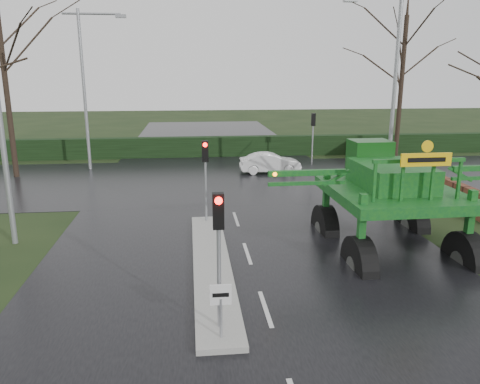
{
  "coord_description": "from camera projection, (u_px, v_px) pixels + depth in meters",
  "views": [
    {
      "loc": [
        -1.91,
        -11.27,
        6.17
      ],
      "look_at": [
        -0.15,
        5.0,
        2.0
      ],
      "focal_mm": 35.0,
      "sensor_mm": 36.0,
      "label": 1
    }
  ],
  "objects": [
    {
      "name": "traffic_signal_near",
      "position": [
        219.0,
        232.0,
        10.83
      ],
      "size": [
        0.26,
        0.33,
        3.52
      ],
      "color": "gray",
      "rests_on": "ground"
    },
    {
      "name": "tree_right_far",
      "position": [
        403.0,
        68.0,
        32.56
      ],
      "size": [
        7.0,
        7.0,
        12.05
      ],
      "color": "black",
      "rests_on": "ground"
    },
    {
      "name": "keep_left_sign",
      "position": [
        221.0,
        302.0,
        10.74
      ],
      "size": [
        0.5,
        0.07,
        1.35
      ],
      "color": "gray",
      "rests_on": "ground"
    },
    {
      "name": "tree_left_far",
      "position": [
        2.0,
        56.0,
        26.85
      ],
      "size": [
        7.7,
        7.7,
        13.26
      ],
      "color": "black",
      "rests_on": "ground"
    },
    {
      "name": "hedge_row",
      "position": [
        215.0,
        147.0,
        35.52
      ],
      "size": [
        44.0,
        0.9,
        1.5
      ],
      "primitive_type": "cube",
      "color": "black",
      "rests_on": "ground"
    },
    {
      "name": "ground",
      "position": [
        265.0,
        309.0,
        12.58
      ],
      "size": [
        140.0,
        140.0,
        0.0
      ],
      "primitive_type": "plane",
      "color": "black",
      "rests_on": "ground"
    },
    {
      "name": "street_light_left_far",
      "position": [
        88.0,
        76.0,
        29.51
      ],
      "size": [
        3.85,
        0.3,
        10.0
      ],
      "color": "gray",
      "rests_on": "ground"
    },
    {
      "name": "white_sedan",
      "position": [
        270.0,
        173.0,
        29.76
      ],
      "size": [
        3.84,
        1.36,
        1.26
      ],
      "primitive_type": "imported",
      "rotation": [
        0.0,
        0.0,
        1.56
      ],
      "color": "white",
      "rests_on": "ground"
    },
    {
      "name": "street_light_right",
      "position": [
        390.0,
        77.0,
        23.52
      ],
      "size": [
        3.85,
        0.3,
        10.0
      ],
      "color": "gray",
      "rests_on": "ground"
    },
    {
      "name": "traffic_signal_mid",
      "position": [
        205.0,
        164.0,
        19.02
      ],
      "size": [
        0.26,
        0.33,
        3.52
      ],
      "color": "gray",
      "rests_on": "ground"
    },
    {
      "name": "traffic_signal_far",
      "position": [
        313.0,
        127.0,
        31.89
      ],
      "size": [
        0.26,
        0.33,
        3.52
      ],
      "rotation": [
        0.0,
        0.0,
        3.14
      ],
      "color": "gray",
      "rests_on": "ground"
    },
    {
      "name": "road_cross",
      "position": [
        223.0,
        179.0,
        27.99
      ],
      "size": [
        80.0,
        12.0,
        0.02
      ],
      "primitive_type": "cube",
      "color": "black",
      "rests_on": "ground"
    },
    {
      "name": "road_main",
      "position": [
        232.0,
        207.0,
        22.21
      ],
      "size": [
        14.0,
        80.0,
        0.02
      ],
      "primitive_type": "cube",
      "color": "black",
      "rests_on": "ground"
    },
    {
      "name": "street_light_left_near",
      "position": [
        4.0,
        78.0,
        16.02
      ],
      "size": [
        3.85,
        0.3,
        10.0
      ],
      "color": "gray",
      "rests_on": "ground"
    },
    {
      "name": "median_island",
      "position": [
        212.0,
        264.0,
        15.31
      ],
      "size": [
        1.2,
        10.0,
        0.16
      ],
      "primitive_type": "cube",
      "color": "gray",
      "rests_on": "ground"
    },
    {
      "name": "brick_wall",
      "position": [
        392.0,
        166.0,
        28.94
      ],
      "size": [
        0.4,
        20.0,
        1.2
      ],
      "primitive_type": "cube",
      "color": "#592D1E",
      "rests_on": "ground"
    },
    {
      "name": "crop_sprayer",
      "position": [
        361.0,
        193.0,
        14.95
      ],
      "size": [
        9.31,
        5.88,
        5.2
      ],
      "rotation": [
        0.0,
        0.0,
        0.02
      ],
      "color": "black",
      "rests_on": "ground"
    }
  ]
}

